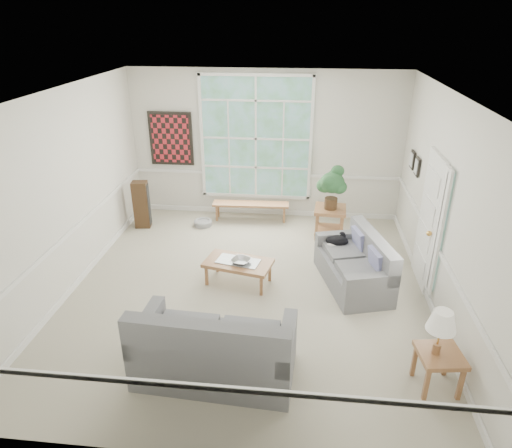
{
  "coord_description": "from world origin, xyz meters",
  "views": [
    {
      "loc": [
        0.77,
        -6.01,
        3.96
      ],
      "look_at": [
        0.1,
        0.2,
        1.05
      ],
      "focal_mm": 32.0,
      "sensor_mm": 36.0,
      "label": 1
    }
  ],
  "objects_px": {
    "end_table": "(329,222)",
    "loveseat_front": "(215,339)",
    "side_table": "(437,370)",
    "coffee_table": "(238,272)",
    "loveseat_right": "(354,261)"
  },
  "relations": [
    {
      "from": "loveseat_right",
      "to": "coffee_table",
      "type": "distance_m",
      "value": 1.83
    },
    {
      "from": "end_table",
      "to": "side_table",
      "type": "xyz_separation_m",
      "value": [
        1.08,
        -3.85,
        -0.05
      ]
    },
    {
      "from": "coffee_table",
      "to": "side_table",
      "type": "xyz_separation_m",
      "value": [
        2.58,
        -1.98,
        0.05
      ]
    },
    {
      "from": "loveseat_right",
      "to": "loveseat_front",
      "type": "distance_m",
      "value": 2.82
    },
    {
      "from": "coffee_table",
      "to": "loveseat_front",
      "type": "bearing_deg",
      "value": -76.75
    },
    {
      "from": "loveseat_right",
      "to": "coffee_table",
      "type": "relative_size",
      "value": 1.49
    },
    {
      "from": "end_table",
      "to": "side_table",
      "type": "distance_m",
      "value": 4.0
    },
    {
      "from": "end_table",
      "to": "loveseat_front",
      "type": "bearing_deg",
      "value": -110.87
    },
    {
      "from": "loveseat_right",
      "to": "end_table",
      "type": "xyz_separation_m",
      "value": [
        -0.3,
        1.72,
        -0.13
      ]
    },
    {
      "from": "loveseat_front",
      "to": "coffee_table",
      "type": "xyz_separation_m",
      "value": [
        -0.02,
        2.02,
        -0.3
      ]
    },
    {
      "from": "end_table",
      "to": "side_table",
      "type": "relative_size",
      "value": 1.19
    },
    {
      "from": "loveseat_right",
      "to": "loveseat_front",
      "type": "height_order",
      "value": "loveseat_front"
    },
    {
      "from": "loveseat_front",
      "to": "end_table",
      "type": "height_order",
      "value": "loveseat_front"
    },
    {
      "from": "loveseat_right",
      "to": "side_table",
      "type": "height_order",
      "value": "loveseat_right"
    },
    {
      "from": "loveseat_front",
      "to": "coffee_table",
      "type": "height_order",
      "value": "loveseat_front"
    }
  ]
}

